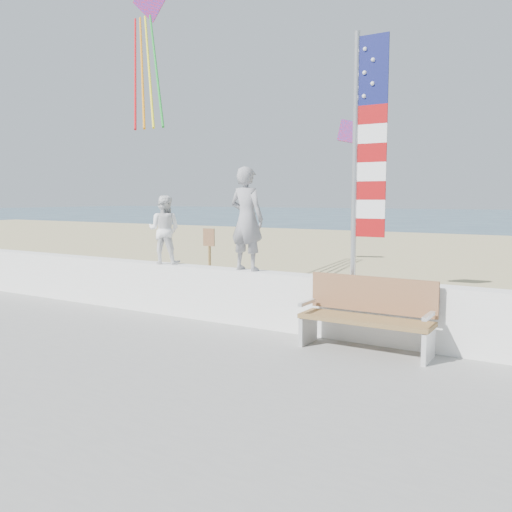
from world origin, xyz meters
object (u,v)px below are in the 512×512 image
object	(u,v)px
child	(164,230)
bench	(368,314)
adult	(247,219)
flag	(364,146)

from	to	relation	value
child	bench	size ratio (longest dim) A/B	0.68
adult	flag	world-z (taller)	flag
adult	bench	size ratio (longest dim) A/B	0.93
child	flag	size ratio (longest dim) A/B	0.35
adult	child	world-z (taller)	adult
adult	bench	world-z (taller)	adult
adult	child	bearing A→B (deg)	4.25
bench	flag	xyz separation A→B (m)	(-0.27, 0.45, 2.30)
adult	flag	xyz separation A→B (m)	(1.97, -0.00, 1.07)
adult	child	size ratio (longest dim) A/B	1.37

